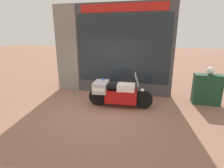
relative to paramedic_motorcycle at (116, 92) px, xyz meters
name	(u,v)px	position (x,y,z in m)	size (l,w,h in m)	color
ground_plane	(99,108)	(-0.56, -0.36, -0.54)	(60.00, 60.00, 0.00)	#8E604C
shop_building	(103,50)	(-0.98, 1.64, 1.38)	(5.19, 0.55, 3.82)	#424247
window_display	(122,82)	(-0.11, 1.67, -0.04)	(3.70, 0.30, 2.12)	slate
paramedic_motorcycle	(116,92)	(0.00, 0.00, 0.00)	(2.34, 0.79, 1.29)	black
utility_cabinet	(207,89)	(3.27, 1.09, 0.03)	(0.97, 0.46, 1.14)	#193D28
white_helmet	(211,71)	(3.32, 1.16, 0.74)	(0.27, 0.27, 0.27)	white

